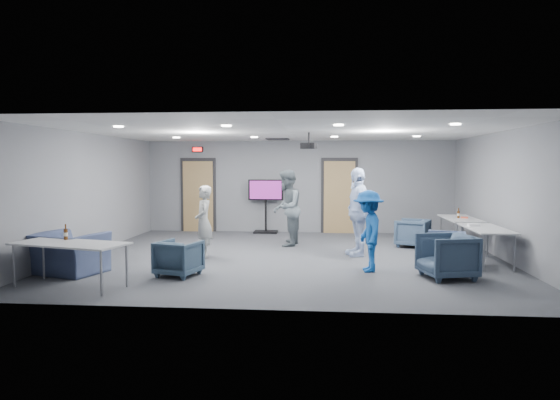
# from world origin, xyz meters

# --- Properties ---
(floor) EXTENTS (9.00, 9.00, 0.00)m
(floor) POSITION_xyz_m (0.00, 0.00, 0.00)
(floor) COLOR #3B3D43
(floor) RESTS_ON ground
(ceiling) EXTENTS (9.00, 9.00, 0.00)m
(ceiling) POSITION_xyz_m (0.00, 0.00, 2.70)
(ceiling) COLOR silver
(ceiling) RESTS_ON wall_back
(wall_back) EXTENTS (9.00, 0.02, 2.70)m
(wall_back) POSITION_xyz_m (0.00, 4.00, 1.35)
(wall_back) COLOR slate
(wall_back) RESTS_ON floor
(wall_front) EXTENTS (9.00, 0.02, 2.70)m
(wall_front) POSITION_xyz_m (0.00, -4.00, 1.35)
(wall_front) COLOR slate
(wall_front) RESTS_ON floor
(wall_left) EXTENTS (0.02, 8.00, 2.70)m
(wall_left) POSITION_xyz_m (-4.50, 0.00, 1.35)
(wall_left) COLOR slate
(wall_left) RESTS_ON floor
(wall_right) EXTENTS (0.02, 8.00, 2.70)m
(wall_right) POSITION_xyz_m (4.50, 0.00, 1.35)
(wall_right) COLOR slate
(wall_right) RESTS_ON floor
(door_left) EXTENTS (1.06, 0.17, 2.24)m
(door_left) POSITION_xyz_m (-3.00, 3.95, 1.07)
(door_left) COLOR black
(door_left) RESTS_ON wall_back
(door_right) EXTENTS (1.06, 0.17, 2.24)m
(door_right) POSITION_xyz_m (1.20, 3.95, 1.07)
(door_right) COLOR black
(door_right) RESTS_ON wall_back
(exit_sign) EXTENTS (0.32, 0.08, 0.16)m
(exit_sign) POSITION_xyz_m (-3.00, 3.93, 2.45)
(exit_sign) COLOR black
(exit_sign) RESTS_ON wall_back
(hvac_diffuser) EXTENTS (0.60, 0.60, 0.03)m
(hvac_diffuser) POSITION_xyz_m (-0.50, 2.80, 2.69)
(hvac_diffuser) COLOR black
(hvac_diffuser) RESTS_ON ceiling
(downlights) EXTENTS (6.18, 3.78, 0.02)m
(downlights) POSITION_xyz_m (0.00, 0.00, 2.68)
(downlights) COLOR white
(downlights) RESTS_ON ceiling
(person_a) EXTENTS (0.53, 0.65, 1.55)m
(person_a) POSITION_xyz_m (-1.82, -0.23, 0.77)
(person_a) COLOR #9DA09E
(person_a) RESTS_ON floor
(person_b) EXTENTS (0.81, 0.99, 1.87)m
(person_b) POSITION_xyz_m (-0.16, 1.48, 0.94)
(person_b) COLOR slate
(person_b) RESTS_ON floor
(person_c) EXTENTS (0.73, 1.21, 1.93)m
(person_c) POSITION_xyz_m (1.48, 0.28, 0.97)
(person_c) COLOR #C6D9FF
(person_c) RESTS_ON floor
(person_d) EXTENTS (0.64, 1.02, 1.52)m
(person_d) POSITION_xyz_m (1.58, -1.35, 0.76)
(person_d) COLOR #174A97
(person_d) RESTS_ON floor
(chair_right_a) EXTENTS (0.98, 0.97, 0.68)m
(chair_right_a) POSITION_xyz_m (2.90, 1.57, 0.34)
(chair_right_a) COLOR #374960
(chair_right_a) RESTS_ON floor
(chair_right_b) EXTENTS (0.91, 0.89, 0.68)m
(chair_right_b) POSITION_xyz_m (3.15, -0.66, 0.34)
(chair_right_b) COLOR #3E4C6B
(chair_right_b) RESTS_ON floor
(chair_right_c) EXTENTS (1.03, 1.02, 0.78)m
(chair_right_c) POSITION_xyz_m (2.90, -1.82, 0.39)
(chair_right_c) COLOR #324257
(chair_right_c) RESTS_ON floor
(chair_front_a) EXTENTS (0.86, 0.88, 0.64)m
(chair_front_a) POSITION_xyz_m (-1.84, -2.03, 0.32)
(chair_front_a) COLOR #314456
(chair_front_a) RESTS_ON floor
(chair_front_b) EXTENTS (1.41, 1.31, 0.75)m
(chair_front_b) POSITION_xyz_m (-3.90, -2.03, 0.38)
(chair_front_b) COLOR #3C4768
(chair_front_b) RESTS_ON floor
(table_right_a) EXTENTS (0.71, 1.70, 0.73)m
(table_right_a) POSITION_xyz_m (4.00, 1.47, 0.68)
(table_right_a) COLOR #A7A9AC
(table_right_a) RESTS_ON floor
(table_right_b) EXTENTS (0.71, 1.71, 0.73)m
(table_right_b) POSITION_xyz_m (4.00, -0.43, 0.68)
(table_right_b) COLOR #A7A9AC
(table_right_b) RESTS_ON floor
(table_front_left) EXTENTS (2.01, 1.21, 0.73)m
(table_front_left) POSITION_xyz_m (-3.36, -3.00, 0.69)
(table_front_left) COLOR #A7A9AC
(table_front_left) RESTS_ON floor
(bottle_front) EXTENTS (0.07, 0.07, 0.27)m
(bottle_front) POSITION_xyz_m (-3.58, -2.70, 0.83)
(bottle_front) COLOR #4F290D
(bottle_front) RESTS_ON table_front_left
(bottle_right) EXTENTS (0.06, 0.06, 0.24)m
(bottle_right) POSITION_xyz_m (3.94, 1.42, 0.82)
(bottle_right) COLOR #4F290D
(bottle_right) RESTS_ON table_right_a
(snack_box) EXTENTS (0.19, 0.15, 0.04)m
(snack_box) POSITION_xyz_m (4.07, 1.40, 0.75)
(snack_box) COLOR #DE5237
(snack_box) RESTS_ON table_right_a
(wrapper) EXTENTS (0.22, 0.15, 0.05)m
(wrapper) POSITION_xyz_m (3.83, -0.18, 0.75)
(wrapper) COLOR silver
(wrapper) RESTS_ON table_right_b
(tv_stand) EXTENTS (1.02, 0.49, 1.57)m
(tv_stand) POSITION_xyz_m (-0.94, 3.75, 0.89)
(tv_stand) COLOR black
(tv_stand) RESTS_ON floor
(projector) EXTENTS (0.37, 0.34, 0.35)m
(projector) POSITION_xyz_m (0.42, 0.12, 2.41)
(projector) COLOR black
(projector) RESTS_ON ceiling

